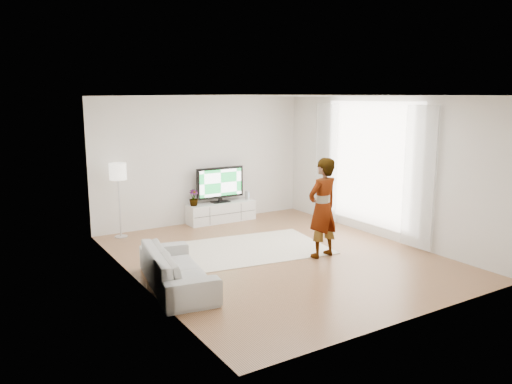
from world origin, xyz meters
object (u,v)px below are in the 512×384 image
media_console (221,212)px  sofa (177,268)px  television (220,183)px  rug (255,248)px  floor_lamp (118,175)px  player (323,208)px

media_console → sofa: size_ratio=0.80×
media_console → television: television is taller
rug → television: bearing=78.9°
sofa → floor_lamp: size_ratio=1.32×
media_console → floor_lamp: bearing=-178.4°
floor_lamp → sofa: bearing=-91.6°
sofa → player: bearing=-81.3°
rug → player: (0.74, -1.05, 0.88)m
player → sofa: size_ratio=0.89×
media_console → player: (0.32, -3.20, 0.67)m
media_console → television: size_ratio=1.38×
rug → floor_lamp: size_ratio=1.71×
player → media_console: bearing=-92.5°
rug → sofa: bearing=-152.6°
floor_lamp → rug: bearing=-47.7°
sofa → rug: bearing=-53.4°
rug → sofa: (-1.98, -1.03, 0.28)m
sofa → floor_lamp: bearing=7.6°
rug → floor_lamp: bearing=132.3°
media_console → floor_lamp: (-2.32, -0.06, 1.05)m
television → floor_lamp: bearing=-177.7°
sofa → television: bearing=-27.7°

